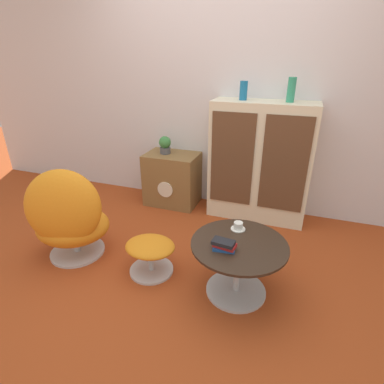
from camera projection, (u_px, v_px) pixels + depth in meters
name	position (u px, v px, depth m)	size (l,w,h in m)	color
ground_plane	(166.00, 279.00, 2.31)	(12.00, 12.00, 0.00)	#9E3D19
wall_back	(221.00, 85.00, 3.04)	(6.40, 0.06, 2.60)	silver
sideboard	(260.00, 162.00, 3.00)	(0.98, 0.38, 1.19)	beige
tv_console	(172.00, 179.00, 3.40)	(0.58, 0.41, 0.59)	brown
egg_chair	(69.00, 218.00, 2.42)	(0.75, 0.71, 0.82)	#B7B7BC
ottoman	(150.00, 251.00, 2.32)	(0.39, 0.35, 0.28)	#B7B7BC
coffee_table	(238.00, 260.00, 2.08)	(0.66, 0.66, 0.42)	#B7B7BC
vase_leftmost	(244.00, 91.00, 2.79)	(0.07, 0.07, 0.17)	#196699
vase_inner_left	(291.00, 90.00, 2.65)	(0.07, 0.07, 0.21)	#2D8E6B
potted_plant	(165.00, 145.00, 3.26)	(0.13, 0.13, 0.19)	#4C4C51
teacup	(238.00, 226.00, 2.17)	(0.11, 0.11, 0.06)	white
book_stack	(224.00, 245.00, 1.94)	(0.16, 0.11, 0.07)	#1E478C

